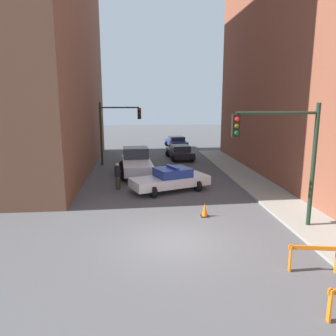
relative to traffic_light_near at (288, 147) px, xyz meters
The scene contains 11 objects.
ground_plane 5.97m from the traffic_light_near, 169.53° to the right, with size 120.00×120.00×0.00m, color #4C4C4F.
sidewalk_right 3.87m from the traffic_light_near, 30.71° to the right, with size 2.40×44.00×0.12m.
traffic_light_near is the anchor object (origin of this frame).
traffic_light_far 16.87m from the traffic_light_near, 118.42° to the left, with size 3.44×0.35×5.20m.
police_car 8.10m from the traffic_light_near, 123.37° to the left, with size 5.05×3.40×1.52m.
white_truck 12.96m from the traffic_light_near, 119.39° to the left, with size 2.86×5.52×1.90m.
parked_car_near 17.46m from the traffic_light_near, 97.34° to the left, with size 2.53×4.45×1.31m.
parked_car_mid 24.65m from the traffic_light_near, 93.86° to the left, with size 2.53×4.44×1.31m.
pedestrian_crossing 10.52m from the traffic_light_near, 136.51° to the left, with size 0.41×0.41×1.66m.
barrier_mid 4.68m from the traffic_light_near, 99.54° to the right, with size 1.58×0.42×0.90m.
traffic_cone 4.75m from the traffic_light_near, 149.86° to the left, with size 0.36×0.36×0.66m.
Camera 1 is at (-1.41, -11.89, 5.45)m, focal length 35.00 mm.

